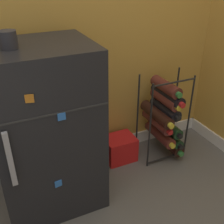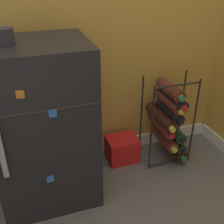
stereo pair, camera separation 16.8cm
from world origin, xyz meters
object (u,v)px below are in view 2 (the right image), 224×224
Objects in this scene: mini_fridge at (44,126)px; wine_rack at (169,120)px; fridge_top_cup at (5,37)px; soda_box at (122,149)px.

mini_fridge is 0.84m from wine_rack.
fridge_top_cup is (-0.11, -0.03, 0.50)m from mini_fridge.
fridge_top_cup is at bearing -166.08° from mini_fridge.
mini_fridge is 0.66m from soda_box.
wine_rack is at bearing 5.19° from mini_fridge.
wine_rack is at bearing -14.52° from soda_box.
mini_fridge is at bearing -163.57° from soda_box.
mini_fridge is 4.40× the size of soda_box.
mini_fridge is at bearing -174.81° from wine_rack.
mini_fridge is 0.52m from fridge_top_cup.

